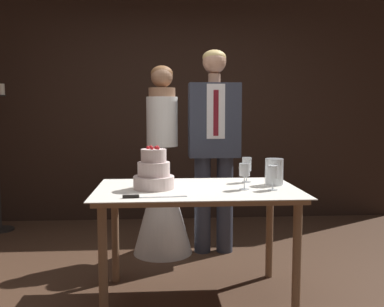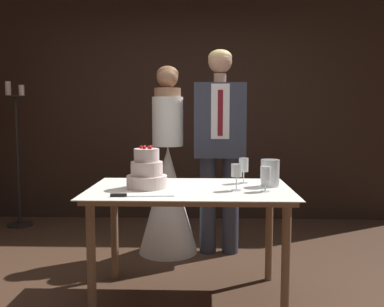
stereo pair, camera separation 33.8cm
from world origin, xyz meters
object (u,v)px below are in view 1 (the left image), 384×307
object	(u,v)px
wine_glass_middle	(244,171)
bride	(163,186)
wine_glass_far	(247,166)
wine_glass_near	(273,173)
hurricane_candle	(274,172)
groom	(214,139)
tiered_cake	(154,173)
cake_knife	(142,197)
cake_table	(197,201)

from	to	relation	value
wine_glass_middle	bride	xyz separation A→B (m)	(-0.55, 1.06, -0.28)
wine_glass_far	wine_glass_near	bearing A→B (deg)	-70.40
hurricane_candle	groom	xyz separation A→B (m)	(-0.32, 0.89, 0.18)
tiered_cake	wine_glass_far	xyz separation A→B (m)	(0.68, 0.22, 0.02)
bride	groom	distance (m)	0.64
tiered_cake	cake_knife	distance (m)	0.33
cake_table	wine_glass_middle	world-z (taller)	wine_glass_middle
cake_knife	wine_glass_near	bearing A→B (deg)	9.02
wine_glass_middle	bride	size ratio (longest dim) A/B	0.10
cake_knife	wine_glass_middle	size ratio (longest dim) A/B	2.23
wine_glass_far	groom	distance (m)	0.79
tiered_cake	wine_glass_near	distance (m)	0.80
cake_knife	groom	bearing A→B (deg)	61.00
cake_knife	hurricane_candle	distance (m)	1.00
wine_glass_far	bride	world-z (taller)	bride
tiered_cake	groom	distance (m)	1.13
cake_knife	wine_glass_far	bearing A→B (deg)	30.82
cake_table	hurricane_candle	distance (m)	0.59
tiered_cake	hurricane_candle	world-z (taller)	tiered_cake
cake_table	wine_glass_far	size ratio (longest dim) A/B	7.43
wine_glass_middle	cake_knife	bearing A→B (deg)	-160.92
bride	tiered_cake	bearing A→B (deg)	-93.42
tiered_cake	cake_knife	world-z (taller)	tiered_cake
wine_glass_far	bride	bearing A→B (deg)	128.95
cake_knife	wine_glass_middle	world-z (taller)	wine_glass_middle
cake_knife	wine_glass_near	distance (m)	0.89
wine_glass_near	wine_glass_middle	bearing A→B (deg)	170.98
wine_glass_middle	wine_glass_far	world-z (taller)	wine_glass_far
tiered_cake	wine_glass_middle	bearing A→B (deg)	-6.90
cake_knife	bride	xyz separation A→B (m)	(0.12, 1.29, -0.16)
cake_table	wine_glass_far	world-z (taller)	wine_glass_far
wine_glass_middle	groom	size ratio (longest dim) A/B	0.10
hurricane_candle	wine_glass_middle	bearing A→B (deg)	-146.07
cake_table	cake_knife	bearing A→B (deg)	-139.20
wine_glass_middle	hurricane_candle	bearing A→B (deg)	33.93
cake_table	bride	world-z (taller)	bride
wine_glass_near	wine_glass_middle	distance (m)	0.19
wine_glass_middle	tiered_cake	bearing A→B (deg)	173.10
cake_table	hurricane_candle	xyz separation A→B (m)	(0.56, 0.09, 0.18)
wine_glass_far	wine_glass_middle	bearing A→B (deg)	-104.12
tiered_cake	groom	world-z (taller)	groom
cake_table	wine_glass_near	xyz separation A→B (m)	(0.50, -0.11, 0.20)
cake_knife	wine_glass_far	world-z (taller)	wine_glass_far
wine_glass_near	groom	world-z (taller)	groom
wine_glass_middle	wine_glass_near	bearing A→B (deg)	-9.02
cake_table	tiered_cake	size ratio (longest dim) A/B	4.72
tiered_cake	wine_glass_middle	world-z (taller)	tiered_cake
cake_knife	wine_glass_near	world-z (taller)	wine_glass_near
cake_table	wine_glass_far	xyz separation A→B (m)	(0.38, 0.21, 0.21)
cake_knife	hurricane_candle	bearing A→B (deg)	19.19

